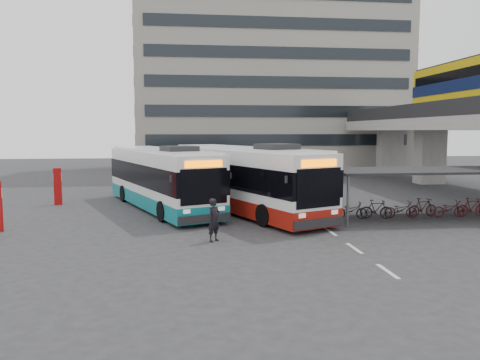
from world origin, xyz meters
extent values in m
plane|color=#28282B|center=(0.00, 0.00, 0.00)|extent=(120.00, 120.00, 0.00)
cube|color=gray|center=(17.00, 18.00, 2.30)|extent=(2.20, 1.60, 4.60)
cube|color=gray|center=(17.00, 26.00, 2.30)|extent=(2.20, 1.60, 4.60)
cube|color=gray|center=(17.00, 12.00, 5.05)|extent=(8.00, 32.00, 0.90)
cube|color=black|center=(13.25, 12.00, 6.05)|extent=(0.35, 32.00, 1.10)
cylinder|color=#595B60|center=(3.70, 4.80, 1.20)|extent=(0.12, 0.12, 2.40)
cylinder|color=#595B60|center=(3.70, 1.20, 1.20)|extent=(0.12, 0.12, 2.40)
cube|color=black|center=(8.50, 3.00, 2.48)|extent=(10.00, 4.00, 0.12)
imported|color=black|center=(4.50, 3.00, 0.45)|extent=(1.71, 0.60, 0.90)
imported|color=black|center=(5.83, 3.00, 0.50)|extent=(1.66, 0.47, 1.00)
imported|color=black|center=(7.17, 3.00, 0.45)|extent=(1.71, 0.60, 0.90)
imported|color=black|center=(8.50, 3.00, 0.50)|extent=(1.66, 0.47, 1.00)
imported|color=#350C0F|center=(9.83, 3.00, 0.45)|extent=(1.71, 0.60, 0.90)
imported|color=#3F0C0F|center=(11.17, 3.00, 0.50)|extent=(1.66, 0.47, 1.00)
cube|color=gray|center=(6.00, 36.00, 12.50)|extent=(30.00, 15.00, 25.00)
cube|color=beige|center=(2.50, -6.00, 0.01)|extent=(0.15, 1.60, 0.01)
cube|color=beige|center=(2.50, -3.00, 0.01)|extent=(0.15, 1.60, 0.01)
cube|color=beige|center=(2.50, 0.00, 0.01)|extent=(0.15, 1.60, 0.01)
cube|color=white|center=(-0.75, 5.88, 2.00)|extent=(7.79, 13.19, 3.02)
cube|color=maroon|center=(-0.75, 5.88, 0.60)|extent=(7.84, 13.24, 0.82)
cube|color=black|center=(-0.75, 5.88, 2.14)|extent=(7.85, 13.23, 1.26)
cube|color=#FF6C00|center=(1.87, -0.16, 3.13)|extent=(1.83, 0.85, 0.33)
cube|color=black|center=(0.56, 2.86, 3.75)|extent=(2.24, 2.28, 0.31)
cylinder|color=black|center=(-0.28, 1.49, 0.55)|extent=(0.74, 1.14, 1.10)
cylinder|color=black|center=(-1.00, 9.78, 0.55)|extent=(0.74, 1.14, 1.10)
cube|color=white|center=(-5.45, 7.52, 1.93)|extent=(7.14, 12.77, 2.90)
cube|color=#0C6C73|center=(-5.45, 7.52, 0.58)|extent=(7.19, 12.82, 0.79)
cube|color=black|center=(-5.45, 7.52, 2.06)|extent=(7.20, 12.81, 1.21)
cube|color=#FF6C00|center=(-3.13, 1.62, 3.01)|extent=(1.78, 0.76, 0.32)
cube|color=black|center=(-4.29, 4.57, 3.61)|extent=(2.12, 2.16, 0.30)
cylinder|color=black|center=(-5.14, 3.28, 0.53)|extent=(0.68, 1.10, 1.06)
cylinder|color=black|center=(-5.56, 11.28, 0.53)|extent=(0.68, 1.10, 1.06)
imported|color=black|center=(-2.83, -1.19, 0.89)|extent=(0.76, 0.76, 1.79)
cube|color=#980909|center=(-11.80, 9.53, 1.14)|extent=(0.47, 0.21, 2.27)
cube|color=white|center=(-11.80, 9.53, 1.73)|extent=(0.49, 0.12, 0.45)
camera|label=1|loc=(-3.99, -20.11, 4.54)|focal=35.00mm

